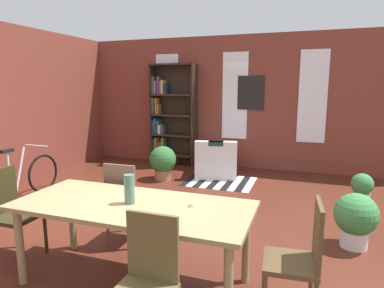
{
  "coord_description": "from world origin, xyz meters",
  "views": [
    {
      "loc": [
        1.53,
        -2.81,
        1.79
      ],
      "look_at": [
        -0.12,
        1.88,
        0.91
      ],
      "focal_mm": 30.96,
      "sensor_mm": 36.0,
      "label": 1
    }
  ],
  "objects": [
    {
      "name": "potted_plant_by_shelf",
      "position": [
        2.09,
        1.07,
        0.35
      ],
      "size": [
        0.47,
        0.47,
        0.62
      ],
      "color": "silver",
      "rests_on": "ground"
    },
    {
      "name": "potted_plant_corner",
      "position": [
        2.36,
        2.61,
        0.26
      ],
      "size": [
        0.33,
        0.33,
        0.48
      ],
      "color": "silver",
      "rests_on": "ground"
    },
    {
      "name": "window_pane_2",
      "position": [
        1.59,
        4.33,
        1.57
      ],
      "size": [
        0.55,
        0.02,
        1.86
      ],
      "primitive_type": "cube",
      "color": "white"
    },
    {
      "name": "bicycle_second",
      "position": [
        -2.71,
        1.03,
        0.33
      ],
      "size": [
        0.44,
        1.65,
        0.88
      ],
      "color": "black",
      "rests_on": "ground"
    },
    {
      "name": "framed_picture",
      "position": [
        0.34,
        4.33,
        1.64
      ],
      "size": [
        0.56,
        0.03,
        0.72
      ],
      "primitive_type": "cube",
      "color": "black"
    },
    {
      "name": "ground_plane",
      "position": [
        0.0,
        0.0,
        0.0
      ],
      "size": [
        11.29,
        11.29,
        0.0
      ],
      "primitive_type": "plane",
      "color": "#4F2318"
    },
    {
      "name": "dining_chair_head_left",
      "position": [
        -1.33,
        -0.36,
        0.51
      ],
      "size": [
        0.4,
        0.4,
        0.95
      ],
      "color": "#302A14",
      "rests_on": "ground"
    },
    {
      "name": "dining_chair_far_left",
      "position": [
        -0.38,
        0.32,
        0.51
      ],
      "size": [
        0.4,
        0.4,
        0.95
      ],
      "color": "brown",
      "rests_on": "ground"
    },
    {
      "name": "window_pane_0",
      "position": [
        -1.59,
        4.33,
        1.57
      ],
      "size": [
        0.55,
        0.02,
        1.86
      ],
      "primitive_type": "cube",
      "color": "white"
    },
    {
      "name": "tealight_candle_0",
      "position": [
        0.62,
        -0.25,
        0.78
      ],
      "size": [
        0.04,
        0.04,
        0.03
      ],
      "primitive_type": "cylinder",
      "color": "silver",
      "rests_on": "dining_table"
    },
    {
      "name": "dining_chair_head_right",
      "position": [
        1.53,
        -0.35,
        0.51
      ],
      "size": [
        0.43,
        0.43,
        0.95
      ],
      "color": "brown",
      "rests_on": "ground"
    },
    {
      "name": "potted_plant_window",
      "position": [
        -1.07,
        2.86,
        0.36
      ],
      "size": [
        0.51,
        0.51,
        0.65
      ],
      "color": "#9E6042",
      "rests_on": "ground"
    },
    {
      "name": "dining_chair_near_right",
      "position": [
        0.58,
        -1.04,
        0.51
      ],
      "size": [
        0.4,
        0.4,
        0.95
      ],
      "color": "brown",
      "rests_on": "ground"
    },
    {
      "name": "dining_table",
      "position": [
        0.1,
        -0.36,
        0.68
      ],
      "size": [
        2.12,
        0.9,
        0.76
      ],
      "color": "#948055",
      "rests_on": "ground"
    },
    {
      "name": "striped_rug",
      "position": [
        0.01,
        3.07,
        0.0
      ],
      "size": [
        1.28,
        1.03,
        0.01
      ],
      "color": "black",
      "rests_on": "ground"
    },
    {
      "name": "armchair_white",
      "position": [
        -0.16,
        3.45,
        0.28
      ],
      "size": [
        0.96,
        0.96,
        0.75
      ],
      "color": "silver",
      "rests_on": "ground"
    },
    {
      "name": "vase_on_table",
      "position": [
        0.08,
        -0.36,
        0.89
      ],
      "size": [
        0.09,
        0.09,
        0.26
      ],
      "primitive_type": "cylinder",
      "color": "#4C7266",
      "rests_on": "dining_table"
    },
    {
      "name": "back_wall_brick",
      "position": [
        0.0,
        4.4,
        1.43
      ],
      "size": [
        7.83,
        0.12,
        2.86
      ],
      "primitive_type": "cube",
      "color": "brown",
      "rests_on": "ground"
    },
    {
      "name": "window_pane_1",
      "position": [
        0.0,
        4.33,
        1.57
      ],
      "size": [
        0.55,
        0.02,
        1.86
      ],
      "primitive_type": "cube",
      "color": "white"
    },
    {
      "name": "bookshelf_tall",
      "position": [
        -1.46,
        4.14,
        1.15
      ],
      "size": [
        1.04,
        0.34,
        2.27
      ],
      "color": "#2D2319",
      "rests_on": "ground"
    }
  ]
}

